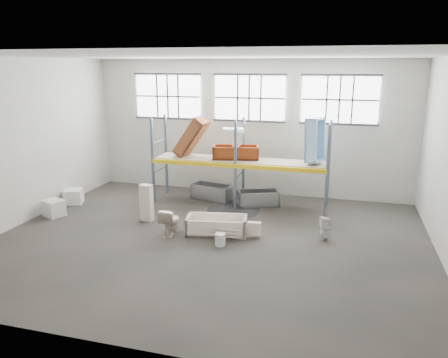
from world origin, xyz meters
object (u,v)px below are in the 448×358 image
(cistern_tall, at_px, (147,203))
(carton_near, at_px, (54,208))
(blue_tub_upright, at_px, (315,140))
(bucket, at_px, (220,240))
(toilet_beige, at_px, (170,221))
(toilet_white, at_px, (326,228))
(rust_tub_flat, at_px, (236,152))
(steel_tub_right, at_px, (258,198))
(steel_tub_left, at_px, (212,192))
(bathtub_beige, at_px, (217,225))

(cistern_tall, relative_size, carton_near, 1.89)
(blue_tub_upright, relative_size, carton_near, 2.34)
(bucket, bearing_deg, toilet_beige, 165.52)
(toilet_white, height_order, rust_tub_flat, rust_tub_flat)
(toilet_beige, distance_m, cistern_tall, 1.44)
(carton_near, bearing_deg, blue_tub_upright, 19.69)
(toilet_beige, xyz_separation_m, toilet_white, (4.36, 0.77, -0.05))
(steel_tub_right, bearing_deg, steel_tub_left, 171.01)
(bathtub_beige, bearing_deg, toilet_beige, -174.01)
(blue_tub_upright, height_order, bucket, blue_tub_upright)
(toilet_white, relative_size, carton_near, 1.09)
(steel_tub_right, height_order, blue_tub_upright, blue_tub_upright)
(toilet_white, relative_size, steel_tub_right, 0.48)
(toilet_white, relative_size, steel_tub_left, 0.46)
(toilet_white, bearing_deg, bucket, -90.53)
(toilet_beige, relative_size, cistern_tall, 0.67)
(steel_tub_left, bearing_deg, rust_tub_flat, -10.37)
(bathtub_beige, distance_m, bucket, 0.86)
(cistern_tall, relative_size, steel_tub_right, 0.83)
(rust_tub_flat, height_order, carton_near, rust_tub_flat)
(cistern_tall, relative_size, blue_tub_upright, 0.81)
(bathtub_beige, bearing_deg, carton_near, 169.34)
(steel_tub_right, bearing_deg, toilet_beige, -119.86)
(bathtub_beige, distance_m, toilet_white, 3.09)
(toilet_beige, height_order, rust_tub_flat, rust_tub_flat)
(cistern_tall, xyz_separation_m, bucket, (2.77, -1.27, -0.42))
(bathtub_beige, distance_m, rust_tub_flat, 3.48)
(cistern_tall, xyz_separation_m, blue_tub_upright, (4.92, 2.46, 1.81))
(bathtub_beige, distance_m, carton_near, 5.54)
(steel_tub_right, relative_size, bucket, 4.21)
(cistern_tall, bearing_deg, steel_tub_right, 43.64)
(steel_tub_right, distance_m, rust_tub_flat, 1.78)
(blue_tub_upright, bearing_deg, toilet_white, -77.05)
(toilet_beige, distance_m, rust_tub_flat, 3.91)
(bathtub_beige, height_order, steel_tub_left, steel_tub_left)
(carton_near, bearing_deg, bathtub_beige, -0.75)
(cistern_tall, xyz_separation_m, toilet_white, (5.50, -0.08, -0.25))
(steel_tub_left, bearing_deg, blue_tub_upright, -5.20)
(toilet_beige, height_order, bucket, toilet_beige)
(bathtub_beige, bearing_deg, blue_tub_upright, 39.97)
(cistern_tall, relative_size, steel_tub_left, 0.80)
(steel_tub_left, xyz_separation_m, steel_tub_right, (1.78, -0.28, -0.01))
(bathtub_beige, height_order, toilet_white, toilet_white)
(steel_tub_right, bearing_deg, rust_tub_flat, 172.50)
(toilet_white, height_order, steel_tub_right, toilet_white)
(blue_tub_upright, xyz_separation_m, carton_near, (-8.02, -2.87, -2.13))
(blue_tub_upright, distance_m, bucket, 4.85)
(rust_tub_flat, bearing_deg, carton_near, -150.32)
(bucket, bearing_deg, toilet_white, 23.48)
(bathtub_beige, bearing_deg, bucket, -76.80)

